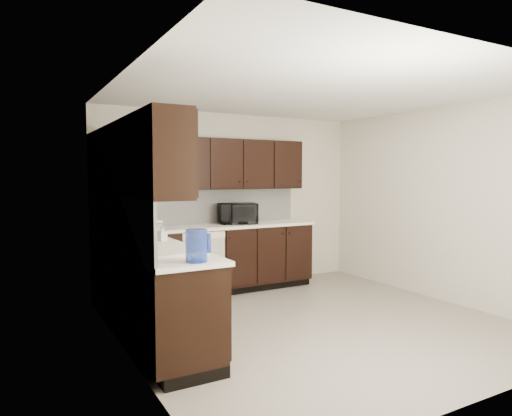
{
  "coord_description": "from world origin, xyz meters",
  "views": [
    {
      "loc": [
        -2.94,
        -3.97,
        1.6
      ],
      "look_at": [
        -0.39,
        0.6,
        1.24
      ],
      "focal_mm": 32.0,
      "sensor_mm": 36.0,
      "label": 1
    }
  ],
  "objects": [
    {
      "name": "wall_back",
      "position": [
        0.0,
        2.0,
        1.25
      ],
      "size": [
        4.0,
        0.02,
        2.5
      ],
      "primitive_type": "cube",
      "color": "beige",
      "rests_on": "floor"
    },
    {
      "name": "upper_cabinets",
      "position": [
        -1.1,
        1.2,
        1.77
      ],
      "size": [
        3.0,
        2.8,
        0.7
      ],
      "color": "black",
      "rests_on": "wall_back"
    },
    {
      "name": "blue_pitcher",
      "position": [
        -1.64,
        -0.7,
        1.07
      ],
      "size": [
        0.22,
        0.22,
        0.25
      ],
      "primitive_type": "cylinder",
      "rotation": [
        0.0,
        0.0,
        -0.37
      ],
      "color": "#102C96",
      "rests_on": "countertop"
    },
    {
      "name": "backsplash",
      "position": [
        -1.22,
        1.32,
        1.18
      ],
      "size": [
        3.0,
        2.8,
        0.48
      ],
      "color": "silver",
      "rests_on": "countertop"
    },
    {
      "name": "microwave",
      "position": [
        -0.08,
        1.68,
        1.08
      ],
      "size": [
        0.59,
        0.47,
        0.29
      ],
      "primitive_type": "imported",
      "rotation": [
        0.0,
        0.0,
        -0.27
      ],
      "color": "black",
      "rests_on": "countertop"
    },
    {
      "name": "ceiling",
      "position": [
        0.0,
        0.0,
        2.5
      ],
      "size": [
        4.0,
        4.0,
        0.0
      ],
      "primitive_type": "plane",
      "rotation": [
        3.14,
        0.0,
        0.0
      ],
      "color": "white",
      "rests_on": "wall_back"
    },
    {
      "name": "paper_towel_roll",
      "position": [
        -1.63,
        0.68,
        1.08
      ],
      "size": [
        0.16,
        0.16,
        0.29
      ],
      "primitive_type": "cylinder",
      "rotation": [
        0.0,
        0.0,
        0.27
      ],
      "color": "silver",
      "rests_on": "countertop"
    },
    {
      "name": "toaster_oven",
      "position": [
        -1.75,
        1.74,
        1.06
      ],
      "size": [
        0.46,
        0.38,
        0.25
      ],
      "primitive_type": "cube",
      "rotation": [
        0.0,
        0.0,
        0.25
      ],
      "color": "#ACADAE",
      "rests_on": "countertop"
    },
    {
      "name": "wall_right",
      "position": [
        2.0,
        0.0,
        1.25
      ],
      "size": [
        0.02,
        4.0,
        2.5
      ],
      "primitive_type": "cube",
      "color": "beige",
      "rests_on": "floor"
    },
    {
      "name": "countertop",
      "position": [
        -1.01,
        1.11,
        0.92
      ],
      "size": [
        3.03,
        2.83,
        0.04
      ],
      "color": "white",
      "rests_on": "lower_cabinets"
    },
    {
      "name": "teal_tumbler",
      "position": [
        -1.48,
        1.27,
        1.03
      ],
      "size": [
        0.1,
        0.1,
        0.18
      ],
      "primitive_type": "cylinder",
      "rotation": [
        0.0,
        0.0,
        -0.38
      ],
      "color": "#0B7D6D",
      "rests_on": "countertop"
    },
    {
      "name": "soap_bottle_a",
      "position": [
        -1.55,
        0.44,
        1.02
      ],
      "size": [
        0.1,
        0.1,
        0.17
      ],
      "primitive_type": "imported",
      "rotation": [
        0.0,
        0.0,
        0.33
      ],
      "color": "gray",
      "rests_on": "countertop"
    },
    {
      "name": "floor",
      "position": [
        0.0,
        0.0,
        0.0
      ],
      "size": [
        4.0,
        4.0,
        0.0
      ],
      "primitive_type": "plane",
      "color": "gray",
      "rests_on": "ground"
    },
    {
      "name": "storage_bin",
      "position": [
        -1.67,
        0.96,
        1.03
      ],
      "size": [
        0.45,
        0.34,
        0.17
      ],
      "primitive_type": "cube",
      "rotation": [
        0.0,
        0.0,
        0.04
      ],
      "color": "silver",
      "rests_on": "countertop"
    },
    {
      "name": "dishwasher",
      "position": [
        -0.7,
        1.41,
        0.55
      ],
      "size": [
        0.58,
        0.04,
        0.78
      ],
      "color": "#F7E8CA",
      "rests_on": "lower_cabinets"
    },
    {
      "name": "wall_left",
      "position": [
        -2.0,
        0.0,
        1.25
      ],
      "size": [
        0.02,
        4.0,
        2.5
      ],
      "primitive_type": "cube",
      "color": "beige",
      "rests_on": "floor"
    },
    {
      "name": "sink",
      "position": [
        -1.68,
        -0.01,
        0.88
      ],
      "size": [
        0.54,
        0.82,
        0.42
      ],
      "color": "#F7E8CA",
      "rests_on": "countertop"
    },
    {
      "name": "soap_bottle_b",
      "position": [
        -1.84,
        0.07,
        1.06
      ],
      "size": [
        0.11,
        0.11,
        0.23
      ],
      "primitive_type": "imported",
      "rotation": [
        0.0,
        0.0,
        -0.33
      ],
      "color": "gray",
      "rests_on": "countertop"
    },
    {
      "name": "wall_front",
      "position": [
        0.0,
        -2.0,
        1.25
      ],
      "size": [
        4.0,
        0.02,
        2.5
      ],
      "primitive_type": "cube",
      "color": "beige",
      "rests_on": "floor"
    },
    {
      "name": "lower_cabinets",
      "position": [
        -1.01,
        1.11,
        0.41
      ],
      "size": [
        3.0,
        2.8,
        0.9
      ],
      "color": "black",
      "rests_on": "floor"
    }
  ]
}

